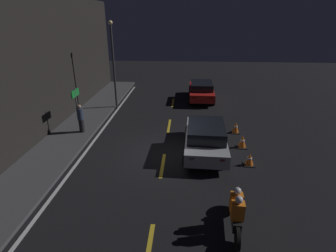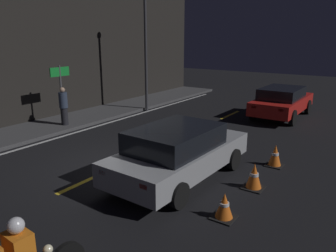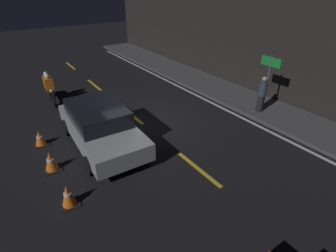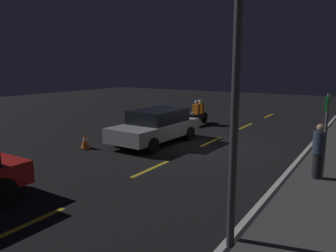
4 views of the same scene
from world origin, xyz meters
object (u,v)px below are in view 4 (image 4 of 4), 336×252
Objects in this scene: pedestrian at (319,151)px; traffic_cone_far at (85,141)px; motorcycle at (198,113)px; shop_sign at (327,120)px; hatchback_silver at (156,126)px; street_lamp at (237,66)px; traffic_cone_mid at (115,133)px; traffic_cone_near at (138,128)px.

traffic_cone_far is at bearing -85.03° from pedestrian.
shop_sign is at bearing 51.60° from motorcycle.
traffic_cone_far is (2.31, -1.83, -0.44)m from hatchback_silver.
hatchback_silver is 8.68m from street_lamp.
motorcycle is 5.67m from traffic_cone_mid.
pedestrian is (2.72, 8.39, 0.64)m from traffic_cone_near.
traffic_cone_near is 1.68m from traffic_cone_mid.
pedestrian is at bearing 94.97° from traffic_cone_far.
hatchback_silver is at bearing -103.69° from shop_sign.
traffic_cone_mid is at bearing -0.38° from traffic_cone_near.
traffic_cone_mid is (1.68, -0.01, 0.04)m from traffic_cone_near.
traffic_cone_far is (1.76, 0.02, -0.00)m from traffic_cone_mid.
traffic_cone_far is (3.45, 0.01, 0.04)m from traffic_cone_near.
street_lamp reaches higher than motorcycle.
traffic_cone_far is at bearing -36.36° from hatchback_silver.
street_lamp is at bearing -12.14° from shop_sign.
motorcycle reaches higher than traffic_cone_mid.
traffic_cone_mid is at bearing -125.68° from street_lamp.
traffic_cone_mid reaches higher than traffic_cone_near.
traffic_cone_far is 8.68m from shop_sign.
street_lamp reaches higher than traffic_cone_near.
pedestrian is (1.58, 6.56, 0.16)m from hatchback_silver.
motorcycle is 0.90× the size of shop_sign.
street_lamp is (5.46, 7.60, 2.92)m from traffic_cone_mid.
traffic_cone_mid is 0.42× the size of pedestrian.
pedestrian is at bearing -111.15° from shop_sign.
traffic_cone_near is 9.10m from shop_sign.
pedestrian reaches higher than traffic_cone_far.
shop_sign is at bearing 167.86° from street_lamp.
traffic_cone_near is at bearing -133.26° from street_lamp.
hatchback_silver is 0.77× the size of street_lamp.
pedestrian is at bearing 169.74° from street_lamp.
street_lamp is at bearing 45.83° from hatchback_silver.
motorcycle is 9.88m from shop_sign.
traffic_cone_far is at bearing -115.99° from street_lamp.
hatchback_silver reaches higher than traffic_cone_near.
pedestrian is at bearing 72.06° from traffic_cone_near.
traffic_cone_far is 0.27× the size of shop_sign.
hatchback_silver is 1.84× the size of shop_sign.
street_lamp is (3.70, 7.58, 2.92)m from traffic_cone_far.
shop_sign reaches higher than pedestrian.
hatchback_silver is at bearing -103.53° from pedestrian.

